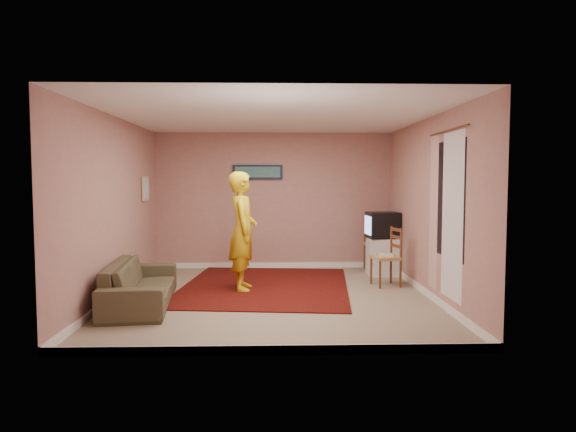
{
  "coord_description": "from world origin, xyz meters",
  "views": [
    {
      "loc": [
        0.0,
        -7.36,
        1.7
      ],
      "look_at": [
        0.23,
        0.6,
        1.14
      ],
      "focal_mm": 32.0,
      "sensor_mm": 36.0,
      "label": 1
    }
  ],
  "objects_px": {
    "tv_cabinet": "(382,256)",
    "sofa": "(141,284)",
    "chair_b": "(386,250)",
    "chair_a": "(378,238)",
    "crt_tv": "(382,225)",
    "person": "(243,231)"
  },
  "relations": [
    {
      "from": "tv_cabinet",
      "to": "sofa",
      "type": "relative_size",
      "value": 0.33
    },
    {
      "from": "chair_b",
      "to": "sofa",
      "type": "height_order",
      "value": "chair_b"
    },
    {
      "from": "chair_b",
      "to": "person",
      "type": "xyz_separation_m",
      "value": [
        -2.27,
        -0.24,
        0.34
      ]
    },
    {
      "from": "crt_tv",
      "to": "person",
      "type": "bearing_deg",
      "value": -158.79
    },
    {
      "from": "crt_tv",
      "to": "tv_cabinet",
      "type": "bearing_deg",
      "value": -0.0
    },
    {
      "from": "crt_tv",
      "to": "sofa",
      "type": "height_order",
      "value": "crt_tv"
    },
    {
      "from": "tv_cabinet",
      "to": "person",
      "type": "xyz_separation_m",
      "value": [
        -2.42,
        -1.19,
        0.58
      ]
    },
    {
      "from": "chair_a",
      "to": "chair_b",
      "type": "bearing_deg",
      "value": -109.4
    },
    {
      "from": "sofa",
      "to": "person",
      "type": "distance_m",
      "value": 1.75
    },
    {
      "from": "tv_cabinet",
      "to": "sofa",
      "type": "bearing_deg",
      "value": -150.31
    },
    {
      "from": "chair_b",
      "to": "sofa",
      "type": "distance_m",
      "value": 3.8
    },
    {
      "from": "chair_a",
      "to": "chair_b",
      "type": "xyz_separation_m",
      "value": [
        -0.17,
        -1.46,
        -0.04
      ]
    },
    {
      "from": "tv_cabinet",
      "to": "chair_a",
      "type": "xyz_separation_m",
      "value": [
        0.03,
        0.51,
        0.28
      ]
    },
    {
      "from": "tv_cabinet",
      "to": "sofa",
      "type": "distance_m",
      "value": 4.32
    },
    {
      "from": "crt_tv",
      "to": "chair_a",
      "type": "xyz_separation_m",
      "value": [
        0.03,
        0.51,
        -0.28
      ]
    },
    {
      "from": "chair_b",
      "to": "person",
      "type": "height_order",
      "value": "person"
    },
    {
      "from": "crt_tv",
      "to": "sofa",
      "type": "bearing_deg",
      "value": -155.25
    },
    {
      "from": "tv_cabinet",
      "to": "sofa",
      "type": "height_order",
      "value": "tv_cabinet"
    },
    {
      "from": "tv_cabinet",
      "to": "crt_tv",
      "type": "relative_size",
      "value": 1.15
    },
    {
      "from": "sofa",
      "to": "chair_a",
      "type": "bearing_deg",
      "value": -61.18
    },
    {
      "from": "crt_tv",
      "to": "chair_a",
      "type": "height_order",
      "value": "crt_tv"
    },
    {
      "from": "crt_tv",
      "to": "chair_a",
      "type": "relative_size",
      "value": 1.06
    }
  ]
}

